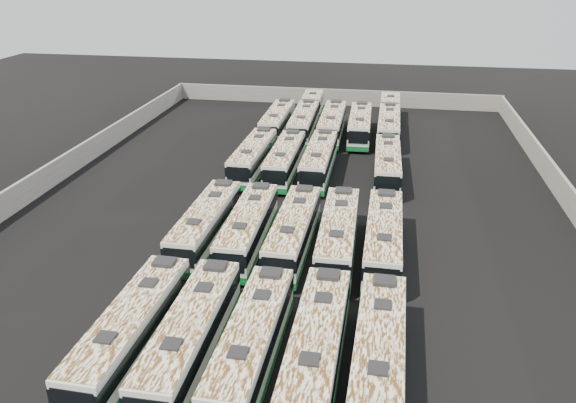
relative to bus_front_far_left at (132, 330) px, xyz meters
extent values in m
plane|color=black|center=(5.12, 19.12, -1.60)|extent=(140.00, 140.00, 0.00)
cube|color=slate|center=(5.12, 55.42, -0.50)|extent=(45.20, 0.30, 2.20)
cube|color=slate|center=(-17.18, 19.12, -0.50)|extent=(0.30, 73.20, 2.20)
cube|color=white|center=(0.00, 0.00, -0.02)|extent=(2.54, 11.08, 2.53)
cube|color=#0C5C27|center=(0.00, 0.00, -0.94)|extent=(2.59, 11.13, 0.39)
cube|color=black|center=(0.00, 0.00, 0.40)|extent=(2.60, 11.14, 0.85)
cube|color=black|center=(-0.12, -5.54, 0.28)|extent=(2.02, 0.10, 1.33)
cube|color=white|center=(0.00, 0.00, 1.27)|extent=(2.49, 10.86, 0.06)
cube|color=black|center=(-0.05, -2.43, 1.37)|extent=(0.89, 0.89, 0.13)
cube|color=black|center=(0.05, 2.43, 1.37)|extent=(0.89, 0.89, 0.13)
cube|color=black|center=(0.10, 4.63, 1.41)|extent=(1.22, 1.04, 0.24)
cylinder|color=black|center=(-1.06, -3.51, -1.14)|extent=(0.28, 0.92, 0.92)
cylinder|color=black|center=(0.91, -3.55, -1.14)|extent=(0.28, 0.92, 0.92)
cylinder|color=black|center=(-0.91, 3.55, -1.14)|extent=(0.28, 0.92, 0.92)
cylinder|color=black|center=(1.06, 3.51, -1.14)|extent=(0.28, 0.92, 0.92)
cube|color=white|center=(3.16, 0.07, -0.02)|extent=(2.30, 11.03, 2.53)
cube|color=#0C5C27|center=(3.16, 0.07, -0.94)|extent=(2.35, 11.08, 0.39)
cube|color=black|center=(3.16, 0.07, 0.40)|extent=(2.36, 11.09, 0.85)
cube|color=white|center=(3.16, 0.07, 1.27)|extent=(2.26, 10.81, 0.06)
cube|color=black|center=(3.16, -2.36, 1.37)|extent=(0.87, 0.87, 0.13)
cube|color=black|center=(3.16, 2.50, 1.37)|extent=(0.87, 0.87, 0.13)
cube|color=black|center=(3.16, 4.70, 1.41)|extent=(1.20, 1.01, 0.24)
cylinder|color=black|center=(2.18, -3.46, -1.14)|extent=(0.26, 0.92, 0.92)
cylinder|color=black|center=(2.17, 3.60, -1.14)|extent=(0.26, 0.92, 0.92)
cylinder|color=black|center=(4.14, 3.60, -1.14)|extent=(0.26, 0.92, 0.92)
cube|color=white|center=(6.34, 0.02, -0.05)|extent=(2.41, 10.86, 2.48)
cube|color=#0C5C27|center=(6.34, 0.02, -0.95)|extent=(2.46, 10.91, 0.38)
cube|color=black|center=(6.34, 0.02, 0.37)|extent=(2.47, 10.92, 0.83)
cube|color=white|center=(6.34, 0.02, 1.22)|extent=(2.36, 10.65, 0.06)
cube|color=black|center=(6.30, -2.36, 1.31)|extent=(0.87, 0.87, 0.13)
cube|color=black|center=(6.37, 2.41, 1.31)|extent=(0.87, 0.87, 0.13)
cube|color=black|center=(6.40, 4.57, 1.36)|extent=(1.19, 1.01, 0.23)
cylinder|color=black|center=(5.42, 3.50, -1.15)|extent=(0.27, 0.91, 0.90)
cylinder|color=black|center=(7.35, 3.48, -1.15)|extent=(0.27, 0.91, 0.90)
cube|color=white|center=(9.58, 0.09, 0.01)|extent=(2.45, 11.21, 2.56)
cube|color=#0C5C27|center=(9.58, 0.09, -0.93)|extent=(2.50, 11.26, 0.39)
cube|color=black|center=(9.58, 0.09, 0.43)|extent=(2.51, 11.27, 0.86)
cube|color=white|center=(9.58, 0.09, 1.32)|extent=(2.40, 10.99, 0.07)
cube|color=black|center=(9.56, -2.37, 1.41)|extent=(0.90, 0.90, 0.13)
cube|color=black|center=(9.61, 2.55, 1.41)|extent=(0.90, 0.90, 0.13)
cube|color=black|center=(9.63, 4.79, 1.46)|extent=(1.22, 1.04, 0.24)
cylinder|color=black|center=(8.62, 3.68, -1.14)|extent=(0.27, 0.94, 0.93)
cylinder|color=black|center=(10.62, 3.66, -1.14)|extent=(0.27, 0.94, 0.93)
cube|color=white|center=(12.61, 0.00, 0.00)|extent=(2.58, 11.21, 2.56)
cube|color=#0C5C27|center=(12.61, 0.00, -0.93)|extent=(2.64, 11.26, 0.39)
cube|color=black|center=(12.61, 0.00, 0.42)|extent=(2.65, 11.27, 0.86)
cube|color=white|center=(12.61, 0.00, 1.31)|extent=(2.53, 10.99, 0.07)
cube|color=black|center=(12.56, -2.46, 1.40)|extent=(0.90, 0.90, 0.13)
cube|color=black|center=(12.67, 2.45, 1.40)|extent=(0.90, 0.90, 0.13)
cube|color=black|center=(12.72, 4.68, 1.45)|extent=(1.23, 1.05, 0.24)
cylinder|color=black|center=(11.70, 3.59, -1.14)|extent=(0.28, 0.94, 0.93)
cylinder|color=black|center=(13.69, 3.55, -1.14)|extent=(0.28, 0.94, 0.93)
cube|color=white|center=(0.01, 12.61, -0.04)|extent=(2.39, 10.90, 2.49)
cube|color=#0C5C27|center=(0.01, 12.61, -0.95)|extent=(2.44, 10.95, 0.38)
cube|color=black|center=(0.01, 12.61, 0.37)|extent=(2.45, 10.96, 0.83)
cube|color=black|center=(-0.05, 7.15, 0.25)|extent=(1.99, 0.08, 1.31)
cube|color=#0C5C27|center=(-0.05, 7.15, -1.13)|extent=(2.27, 0.13, 0.25)
cube|color=white|center=(0.01, 12.61, 1.23)|extent=(2.35, 10.68, 0.06)
cube|color=black|center=(-0.02, 10.22, 1.32)|extent=(0.87, 0.87, 0.13)
cube|color=black|center=(0.04, 15.00, 1.32)|extent=(0.87, 0.87, 0.13)
cube|color=black|center=(0.07, 17.18, 1.37)|extent=(1.19, 1.01, 0.24)
cylinder|color=black|center=(-1.00, 9.14, -1.15)|extent=(0.26, 0.91, 0.91)
cylinder|color=black|center=(0.94, 9.12, -1.15)|extent=(0.26, 0.91, 0.91)
cylinder|color=black|center=(-0.92, 16.10, -1.15)|extent=(0.26, 0.91, 0.91)
cylinder|color=black|center=(1.02, 16.08, -1.15)|extent=(0.26, 0.91, 0.91)
cube|color=white|center=(3.14, 12.54, -0.04)|extent=(2.39, 10.88, 2.49)
cube|color=#0C5C27|center=(3.14, 12.54, -0.95)|extent=(2.44, 10.93, 0.38)
cube|color=black|center=(3.14, 12.54, 0.37)|extent=(2.45, 10.94, 0.83)
cube|color=black|center=(3.20, 7.09, 0.25)|extent=(1.99, 0.08, 1.31)
cube|color=#0C5C27|center=(3.20, 7.09, -1.13)|extent=(2.26, 0.13, 0.25)
cube|color=white|center=(3.14, 12.54, 1.23)|extent=(2.35, 10.67, 0.06)
cube|color=black|center=(3.16, 10.15, 1.32)|extent=(0.87, 0.87, 0.13)
cube|color=black|center=(3.11, 14.93, 1.32)|extent=(0.87, 0.87, 0.13)
cube|color=black|center=(3.08, 17.10, 1.36)|extent=(1.19, 1.01, 0.24)
cylinder|color=black|center=(2.21, 9.05, -1.15)|extent=(0.26, 0.91, 0.90)
cylinder|color=black|center=(4.15, 9.07, -1.15)|extent=(0.26, 0.91, 0.90)
cylinder|color=black|center=(2.13, 16.00, -1.15)|extent=(0.26, 0.91, 0.90)
cylinder|color=black|center=(4.06, 16.02, -1.15)|extent=(0.26, 0.91, 0.90)
cube|color=white|center=(6.41, 12.51, -0.03)|extent=(2.44, 10.95, 2.50)
cube|color=#0C5C27|center=(6.41, 12.51, -0.95)|extent=(2.49, 11.00, 0.38)
cube|color=black|center=(6.41, 12.51, 0.38)|extent=(2.50, 11.01, 0.84)
cube|color=black|center=(6.33, 7.03, 0.26)|extent=(2.00, 0.09, 1.32)
cube|color=#0C5C27|center=(6.33, 7.03, -1.13)|extent=(2.28, 0.13, 0.25)
cube|color=white|center=(6.41, 12.51, 1.25)|extent=(2.39, 10.73, 0.06)
cube|color=black|center=(6.37, 10.11, 1.34)|extent=(0.88, 0.88, 0.13)
cube|color=black|center=(6.44, 14.91, 1.34)|extent=(0.88, 0.88, 0.13)
cube|color=black|center=(6.47, 17.10, 1.38)|extent=(1.20, 1.02, 0.24)
cylinder|color=black|center=(5.38, 9.03, -1.15)|extent=(0.27, 0.91, 0.91)
cylinder|color=black|center=(7.33, 9.00, -1.15)|extent=(0.27, 0.91, 0.91)
cylinder|color=black|center=(5.48, 16.02, -1.15)|extent=(0.27, 0.91, 0.91)
cylinder|color=black|center=(7.43, 15.99, -1.15)|extent=(0.27, 0.91, 0.91)
cube|color=white|center=(9.55, 12.42, -0.01)|extent=(2.49, 11.13, 2.54)
cube|color=#0C5C27|center=(9.55, 12.42, -0.94)|extent=(2.54, 11.18, 0.39)
cube|color=black|center=(9.55, 12.42, 0.41)|extent=(2.55, 11.19, 0.85)
cube|color=black|center=(9.64, 6.86, 0.29)|extent=(2.03, 0.09, 1.34)
cube|color=#0C5C27|center=(9.64, 6.86, -1.12)|extent=(2.31, 0.14, 0.26)
cube|color=white|center=(9.55, 12.42, 1.29)|extent=(2.44, 10.91, 0.06)
cube|color=black|center=(9.59, 9.98, 1.38)|extent=(0.89, 0.89, 0.13)
cube|color=black|center=(9.51, 14.87, 1.38)|extent=(0.89, 0.89, 0.13)
cube|color=black|center=(9.47, 17.08, 1.43)|extent=(1.22, 1.04, 0.24)
cylinder|color=black|center=(8.61, 8.86, -1.14)|extent=(0.27, 0.93, 0.92)
cylinder|color=black|center=(10.59, 8.89, -1.14)|extent=(0.27, 0.93, 0.92)
cylinder|color=black|center=(8.50, 15.96, -1.14)|extent=(0.27, 0.93, 0.92)
cylinder|color=black|center=(10.48, 15.99, -1.14)|extent=(0.27, 0.93, 0.92)
cube|color=white|center=(12.64, 12.43, 0.00)|extent=(2.43, 11.20, 2.56)
cube|color=#0C5C27|center=(12.64, 12.43, -0.93)|extent=(2.48, 11.25, 0.39)
cube|color=black|center=(12.64, 12.43, 0.43)|extent=(2.49, 11.26, 0.86)
cube|color=black|center=(12.59, 6.82, 0.31)|extent=(2.05, 0.08, 1.35)
cube|color=#0C5C27|center=(12.59, 6.82, -1.12)|extent=(2.33, 0.12, 0.26)
cube|color=white|center=(12.64, 12.43, 1.31)|extent=(2.38, 10.97, 0.07)
cube|color=black|center=(12.61, 9.97, 1.41)|extent=(0.89, 0.89, 0.13)
cube|color=black|center=(12.66, 14.89, 1.41)|extent=(0.89, 0.89, 0.13)
cube|color=black|center=(12.68, 17.12, 1.45)|extent=(1.22, 1.04, 0.24)
cylinder|color=black|center=(11.61, 8.86, -1.14)|extent=(0.27, 0.93, 0.93)
cylinder|color=black|center=(13.60, 8.84, -1.14)|extent=(0.27, 0.93, 0.93)
cylinder|color=black|center=(11.67, 16.01, -1.14)|extent=(0.27, 0.93, 0.93)
cylinder|color=black|center=(13.66, 15.99, -1.14)|extent=(0.27, 0.93, 0.93)
cube|color=white|center=(0.03, 27.47, -0.04)|extent=(2.46, 10.93, 2.50)
cube|color=#0C5C27|center=(0.03, 27.47, -0.95)|extent=(2.51, 10.99, 0.38)
cube|color=black|center=(0.03, 27.47, 0.38)|extent=(2.52, 11.00, 0.84)
cube|color=black|center=(-0.06, 22.00, 0.26)|extent=(2.00, 0.10, 1.32)
cube|color=#0C5C27|center=(-0.06, 22.00, -1.13)|extent=(2.27, 0.14, 0.25)
cube|color=white|center=(0.03, 27.47, 1.24)|extent=(2.41, 10.72, 0.06)
cube|color=black|center=(-0.01, 25.07, 1.33)|extent=(0.88, 0.88, 0.13)
cube|color=black|center=(0.08, 29.86, 1.33)|extent=(0.88, 0.88, 0.13)
cube|color=black|center=(0.12, 32.04, 1.38)|extent=(1.20, 1.02, 0.24)
cylinder|color=black|center=(-1.00, 24.00, -1.15)|extent=(0.27, 0.91, 0.91)
cylinder|color=black|center=(0.94, 23.96, -1.15)|extent=(0.27, 0.91, 0.91)
cylinder|color=black|center=(-0.87, 30.97, -1.15)|extent=(0.27, 0.91, 0.91)
cylinder|color=black|center=(1.07, 30.94, -1.15)|extent=(0.27, 0.91, 0.91)
cube|color=white|center=(3.17, 27.25, -0.05)|extent=(2.27, 10.82, 2.48)
cube|color=#0C5C27|center=(3.17, 27.25, -0.95)|extent=(2.32, 10.87, 0.38)
cube|color=black|center=(3.17, 27.25, 0.36)|extent=(2.33, 10.88, 0.83)
cube|color=black|center=(3.16, 21.82, 0.25)|extent=(1.98, 0.06, 1.31)
cube|color=#0C5C27|center=(3.16, 21.82, -1.13)|extent=(2.25, 0.10, 0.25)
cube|color=white|center=(3.17, 27.25, 1.22)|extent=(2.22, 10.61, 0.06)
cube|color=black|center=(3.16, 24.87, 1.31)|extent=(0.86, 0.86, 0.13)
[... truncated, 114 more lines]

